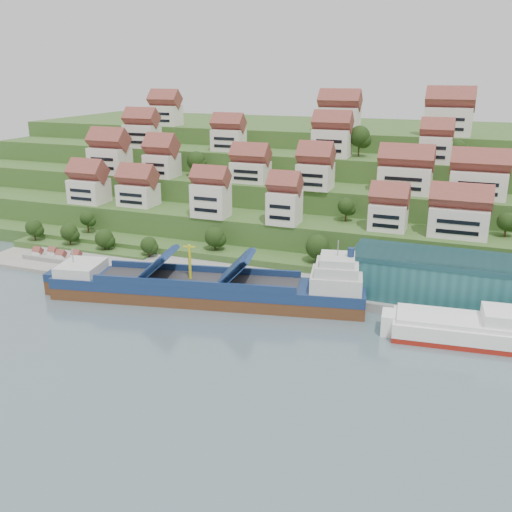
% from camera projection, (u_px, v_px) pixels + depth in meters
% --- Properties ---
extents(ground, '(300.00, 300.00, 0.00)m').
position_uv_depth(ground, '(241.00, 308.00, 129.51)').
color(ground, slate).
rests_on(ground, ground).
extents(quay, '(180.00, 14.00, 2.20)m').
position_uv_depth(quay, '(343.00, 293.00, 135.62)').
color(quay, gray).
rests_on(quay, ground).
extents(pebble_beach, '(45.00, 20.00, 1.00)m').
position_uv_depth(pebble_beach, '(67.00, 261.00, 159.83)').
color(pebble_beach, gray).
rests_on(pebble_beach, ground).
extents(hillside, '(260.00, 128.00, 31.00)m').
position_uv_depth(hillside, '(344.00, 182.00, 217.99)').
color(hillside, '#2D4C1E').
rests_on(hillside, ground).
extents(hillside_village, '(156.52, 62.52, 29.02)m').
position_uv_depth(hillside_village, '(315.00, 166.00, 174.20)').
color(hillside_village, silver).
rests_on(hillside_village, ground).
extents(hillside_trees, '(134.75, 62.26, 31.40)m').
position_uv_depth(hillside_trees, '(265.00, 192.00, 168.21)').
color(hillside_trees, '#203913').
rests_on(hillside_trees, ground).
extents(warehouse, '(60.00, 15.00, 10.00)m').
position_uv_depth(warehouse, '(490.00, 283.00, 124.55)').
color(warehouse, '#21585B').
rests_on(warehouse, quay).
extents(flagpole, '(1.28, 0.16, 8.00)m').
position_uv_depth(flagpole, '(331.00, 275.00, 130.03)').
color(flagpole, gray).
rests_on(flagpole, quay).
extents(beach_huts, '(14.40, 3.70, 2.20)m').
position_uv_depth(beach_huts, '(57.00, 256.00, 158.91)').
color(beach_huts, white).
rests_on(beach_huts, pebble_beach).
extents(cargo_ship, '(73.77, 25.31, 16.12)m').
position_uv_depth(cargo_ship, '(215.00, 289.00, 132.28)').
color(cargo_ship, '#532F19').
rests_on(cargo_ship, ground).
extents(second_ship, '(28.29, 12.92, 7.94)m').
position_uv_depth(second_ship, '(466.00, 330.00, 113.22)').
color(second_ship, maroon).
rests_on(second_ship, ground).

